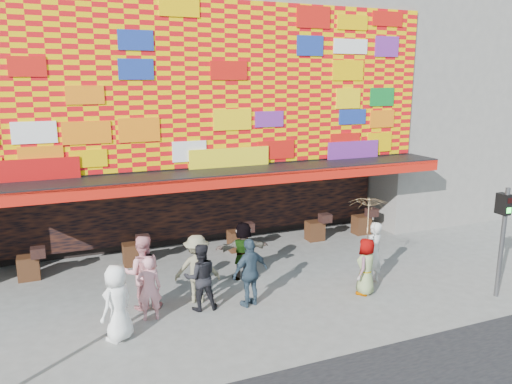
# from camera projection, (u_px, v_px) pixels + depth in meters

# --- Properties ---
(ground) EXTENTS (90.00, 90.00, 0.00)m
(ground) POSITION_uv_depth(u_px,v_px,m) (264.00, 313.00, 12.53)
(ground) COLOR slate
(ground) RESTS_ON ground
(shop_building) EXTENTS (15.20, 9.40, 10.00)m
(shop_building) POSITION_uv_depth(u_px,v_px,m) (178.00, 92.00, 18.73)
(shop_building) COLOR gray
(shop_building) RESTS_ON ground
(neighbor_right) EXTENTS (11.00, 8.00, 12.00)m
(neighbor_right) POSITION_uv_depth(u_px,v_px,m) (452.00, 73.00, 23.25)
(neighbor_right) COLOR gray
(neighbor_right) RESTS_ON ground
(signal_right) EXTENTS (0.22, 0.20, 3.00)m
(signal_right) POSITION_uv_depth(u_px,v_px,m) (503.00, 230.00, 13.07)
(signal_right) COLOR #59595B
(signal_right) RESTS_ON ground
(ped_a) EXTENTS (1.01, 0.99, 1.76)m
(ped_a) POSITION_uv_depth(u_px,v_px,m) (117.00, 303.00, 11.07)
(ped_a) COLOR white
(ped_a) RESTS_ON ground
(ped_b) EXTENTS (0.63, 0.45, 1.61)m
(ped_b) POSITION_uv_depth(u_px,v_px,m) (149.00, 288.00, 12.01)
(ped_b) COLOR pink
(ped_b) RESTS_ON ground
(ped_c) EXTENTS (0.92, 0.76, 1.74)m
(ped_c) POSITION_uv_depth(u_px,v_px,m) (200.00, 277.00, 12.55)
(ped_c) COLOR black
(ped_c) RESTS_ON ground
(ped_d) EXTENTS (1.33, 1.00, 1.82)m
(ped_d) POSITION_uv_depth(u_px,v_px,m) (197.00, 269.00, 12.98)
(ped_d) COLOR #7D795B
(ped_d) RESTS_ON ground
(ped_e) EXTENTS (1.14, 0.71, 1.80)m
(ped_e) POSITION_uv_depth(u_px,v_px,m) (250.00, 272.00, 12.75)
(ped_e) COLOR #304354
(ped_e) RESTS_ON ground
(ped_f) EXTENTS (1.64, 0.70, 1.72)m
(ped_f) POSITION_uv_depth(u_px,v_px,m) (243.00, 250.00, 14.52)
(ped_f) COLOR gray
(ped_f) RESTS_ON ground
(ped_g) EXTENTS (0.91, 0.88, 1.57)m
(ped_g) POSITION_uv_depth(u_px,v_px,m) (366.00, 266.00, 13.48)
(ped_g) COLOR gray
(ped_g) RESTS_ON ground
(ped_h) EXTENTS (0.75, 0.59, 1.82)m
(ped_h) POSITION_uv_depth(u_px,v_px,m) (373.00, 253.00, 14.13)
(ped_h) COLOR silver
(ped_h) RESTS_ON ground
(ped_i) EXTENTS (1.06, 0.89, 1.92)m
(ped_i) POSITION_uv_depth(u_px,v_px,m) (143.00, 272.00, 12.59)
(ped_i) COLOR pink
(ped_i) RESTS_ON ground
(parasol) EXTENTS (1.44, 1.45, 1.96)m
(parasol) POSITION_uv_depth(u_px,v_px,m) (369.00, 216.00, 13.16)
(parasol) COLOR beige
(parasol) RESTS_ON ground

